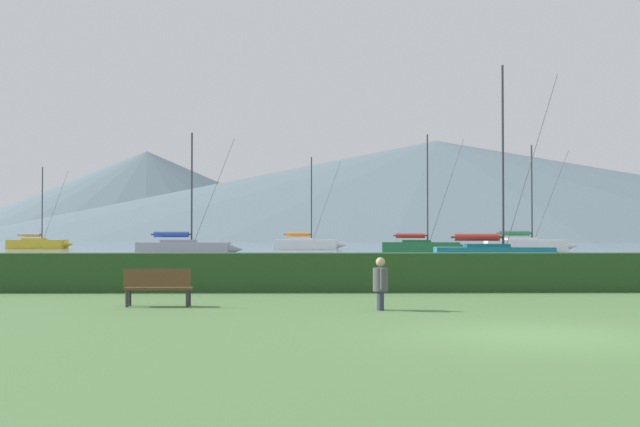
# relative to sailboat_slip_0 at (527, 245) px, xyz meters

# --- Properties ---
(ground_plane) EXTENTS (1000.00, 1000.00, 0.00)m
(ground_plane) POSITION_rel_sailboat_slip_0_xyz_m (-16.17, -61.06, -0.70)
(ground_plane) COLOR #517A42
(harbor_water) EXTENTS (320.00, 246.00, 0.00)m
(harbor_water) POSITION_rel_sailboat_slip_0_xyz_m (-16.17, 75.94, -0.70)
(harbor_water) COLOR slate
(harbor_water) RESTS_ON ground_plane
(hedge_line) EXTENTS (80.00, 1.20, 1.20)m
(hedge_line) POSITION_rel_sailboat_slip_0_xyz_m (-16.17, -50.06, -0.10)
(hedge_line) COLOR #284C23
(hedge_line) RESTS_ON ground_plane
(sailboat_slip_0) EXTENTS (8.56, 2.91, 10.02)m
(sailboat_slip_0) POSITION_rel_sailboat_slip_0_xyz_m (0.00, 0.00, 0.00)
(sailboat_slip_0) COLOR white
(sailboat_slip_0) RESTS_ON harbor_water
(sailboat_slip_1) EXTENTS (7.68, 3.23, 10.25)m
(sailboat_slip_1) POSITION_rel_sailboat_slip_0_xyz_m (-10.61, -6.20, -0.07)
(sailboat_slip_1) COLOR #236B38
(sailboat_slip_1) RESTS_ON harbor_water
(sailboat_slip_3) EXTENTS (7.65, 2.88, 9.38)m
(sailboat_slip_3) POSITION_rel_sailboat_slip_0_xyz_m (-51.36, 18.09, -0.07)
(sailboat_slip_3) COLOR gold
(sailboat_slip_3) RESTS_ON harbor_water
(sailboat_slip_4) EXTENTS (8.11, 2.55, 9.56)m
(sailboat_slip_4) POSITION_rel_sailboat_slip_0_xyz_m (-29.84, -12.64, -0.03)
(sailboat_slip_4) COLOR #9E9EA3
(sailboat_slip_4) RESTS_ON harbor_water
(sailboat_slip_7) EXTENTS (7.60, 2.64, 11.27)m
(sailboat_slip_7) POSITION_rel_sailboat_slip_0_xyz_m (-9.85, -30.08, -0.06)
(sailboat_slip_7) COLOR #19707A
(sailboat_slip_7) RESTS_ON harbor_water
(sailboat_slip_8) EXTENTS (8.01, 3.26, 10.03)m
(sailboat_slip_8) POSITION_rel_sailboat_slip_0_xyz_m (-20.50, 12.40, -0.04)
(sailboat_slip_8) COLOR white
(sailboat_slip_8) RESTS_ON harbor_water
(park_bench_near_path) EXTENTS (1.65, 0.48, 0.95)m
(park_bench_near_path) POSITION_rel_sailboat_slip_0_xyz_m (-24.03, -55.30, -0.17)
(park_bench_near_path) COLOR brown
(park_bench_near_path) RESTS_ON ground_plane
(person_seated_viewer) EXTENTS (0.36, 0.57, 1.25)m
(person_seated_viewer) POSITION_rel_sailboat_slip_0_xyz_m (-18.60, -56.25, -0.01)
(person_seated_viewer) COLOR #2D3347
(person_seated_viewer) RESTS_ON ground_plane
(distant_hill_west_ridge) EXTENTS (185.56, 185.56, 40.09)m
(distant_hill_west_ridge) POSITION_rel_sailboat_slip_0_xyz_m (-96.49, 305.68, 19.34)
(distant_hill_west_ridge) COLOR slate
(distant_hill_west_ridge) RESTS_ON ground_plane
(distant_hill_central_peak) EXTENTS (356.74, 356.74, 38.46)m
(distant_hill_central_peak) POSITION_rel_sailboat_slip_0_xyz_m (30.00, 246.14, 18.53)
(distant_hill_central_peak) COLOR slate
(distant_hill_central_peak) RESTS_ON ground_plane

